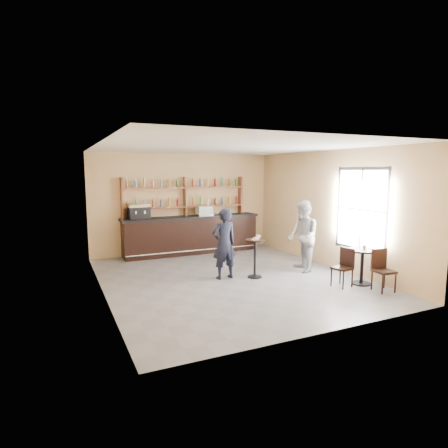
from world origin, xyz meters
name	(u,v)px	position (x,y,z in m)	size (l,w,h in m)	color
floor	(230,278)	(0.00, 0.00, 0.00)	(7.00, 7.00, 0.00)	slate
ceiling	(230,147)	(0.00, 0.00, 3.20)	(7.00, 7.00, 0.00)	white
wall_back	(184,203)	(0.00, 3.50, 1.60)	(7.00, 7.00, 0.00)	tan
wall_front	(326,237)	(0.00, -3.50, 1.60)	(7.00, 7.00, 0.00)	tan
wall_left	(101,221)	(-3.00, 0.00, 1.60)	(7.00, 7.00, 0.00)	tan
wall_right	(328,209)	(3.00, 0.00, 1.60)	(7.00, 7.00, 0.00)	tan
window_pane	(361,210)	(2.99, -1.20, 1.70)	(2.00, 2.00, 0.00)	white
window_frame	(361,210)	(2.99, -1.20, 1.70)	(0.04, 1.70, 2.10)	black
shelf_unit	(185,197)	(0.00, 3.37, 1.81)	(4.00, 0.26, 1.40)	brown
liquor_bottles	(185,192)	(0.00, 3.37, 1.98)	(3.68, 0.10, 1.00)	#8C5919
bar_counter	(192,235)	(0.13, 3.15, 0.61)	(4.47, 0.87, 1.21)	black
espresso_machine	(139,211)	(-1.55, 3.15, 1.43)	(0.62, 0.40, 0.45)	black
pastry_case	(204,211)	(0.57, 3.15, 1.36)	(0.50, 0.40, 0.30)	silver
pedestal_table	(255,258)	(0.61, -0.16, 0.48)	(0.47, 0.47, 0.96)	black
napkin	(255,239)	(0.61, -0.16, 0.97)	(0.15, 0.15, 0.00)	white
donut	(256,238)	(0.62, -0.17, 0.99)	(0.14, 0.14, 0.05)	#C17646
cup_pedestal	(258,237)	(0.75, -0.06, 1.01)	(0.11, 0.11, 0.09)	white
man_main	(224,244)	(-0.13, 0.07, 0.87)	(0.64, 0.42, 1.75)	black
cafe_table	(362,267)	(2.60, -1.71, 0.42)	(0.66, 0.66, 0.83)	black
cup_cafe	(364,247)	(2.65, -1.71, 0.88)	(0.10, 0.10, 0.09)	white
chair_west	(342,268)	(2.05, -1.66, 0.45)	(0.38, 0.38, 0.89)	black
chair_south	(384,271)	(2.65, -2.31, 0.46)	(0.40, 0.40, 0.93)	black
patron_second	(303,236)	(2.04, -0.17, 0.94)	(0.92, 0.71, 1.89)	#9D9EA3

